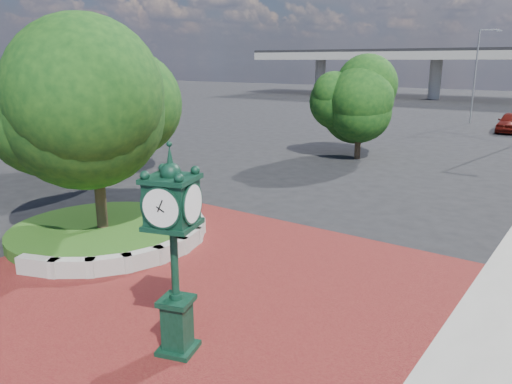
% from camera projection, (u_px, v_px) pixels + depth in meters
% --- Properties ---
extents(ground, '(200.00, 200.00, 0.00)m').
position_uv_depth(ground, '(217.00, 273.00, 14.01)').
color(ground, black).
rests_on(ground, ground).
extents(plaza, '(12.00, 12.00, 0.04)m').
position_uv_depth(plaza, '(193.00, 285.00, 13.22)').
color(plaza, maroon).
rests_on(plaza, ground).
extents(planter_wall, '(2.96, 6.77, 0.54)m').
position_uv_depth(planter_wall, '(150.00, 244.00, 15.47)').
color(planter_wall, '#9E9B93').
rests_on(planter_wall, ground).
extents(grass_bed, '(6.10, 6.10, 0.40)m').
position_uv_depth(grass_bed, '(103.00, 232.00, 16.78)').
color(grass_bed, '#234A15').
rests_on(grass_bed, ground).
extents(tree_planter, '(5.20, 5.20, 6.33)m').
position_uv_depth(tree_planter, '(95.00, 128.00, 15.88)').
color(tree_planter, '#38281C').
rests_on(tree_planter, ground).
extents(tree_northwest, '(5.60, 5.60, 6.93)m').
position_uv_depth(tree_northwest, '(77.00, 96.00, 24.22)').
color(tree_northwest, '#38281C').
rests_on(tree_northwest, ground).
extents(tree_street, '(4.40, 4.40, 5.45)m').
position_uv_depth(tree_street, '(360.00, 105.00, 29.57)').
color(tree_street, '#38281C').
rests_on(tree_street, ground).
extents(post_clock, '(1.08, 1.08, 4.30)m').
position_uv_depth(post_clock, '(174.00, 244.00, 9.63)').
color(post_clock, black).
rests_on(post_clock, ground).
extents(parked_car, '(2.11, 4.92, 1.66)m').
position_uv_depth(parked_car, '(512.00, 122.00, 41.35)').
color(parked_car, '#63140E').
rests_on(parked_car, ground).
extents(street_lamp_far, '(1.84, 0.84, 8.56)m').
position_uv_depth(street_lamp_far, '(478.00, 69.00, 46.40)').
color(street_lamp_far, slate).
rests_on(street_lamp_far, ground).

